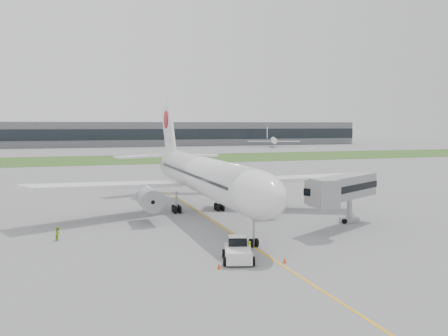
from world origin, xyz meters
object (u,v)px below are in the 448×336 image
object	(u,v)px
pushback_tug	(238,250)
jet_bridge	(340,189)
airliner	(202,174)
ground_crew_near	(249,250)

from	to	relation	value
pushback_tug	jet_bridge	bearing A→B (deg)	47.37
airliner	pushback_tug	world-z (taller)	airliner
pushback_tug	ground_crew_near	distance (m)	1.45
jet_bridge	ground_crew_near	size ratio (longest dim) A/B	7.88
pushback_tug	jet_bridge	size ratio (longest dim) A/B	0.36
jet_bridge	pushback_tug	bearing A→B (deg)	-179.35
ground_crew_near	airliner	bearing A→B (deg)	-109.49
pushback_tug	jet_bridge	xyz separation A→B (m)	(16.88, 10.28, 3.79)
airliner	ground_crew_near	distance (m)	24.25
pushback_tug	jet_bridge	world-z (taller)	jet_bridge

